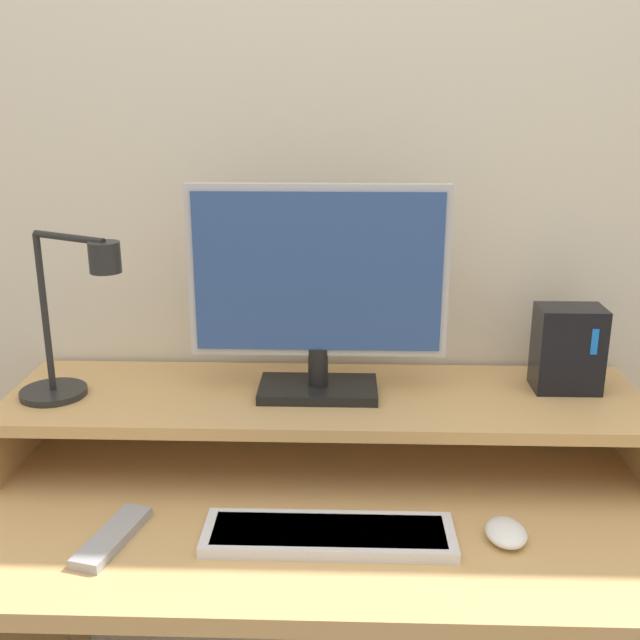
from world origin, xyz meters
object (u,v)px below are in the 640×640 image
router_dock (568,349)px  monitor (318,286)px  mouse (506,532)px  remote_control (113,537)px  keyboard (329,534)px  desk_lamp (71,328)px

router_dock → monitor: bearing=-175.3°
mouse → remote_control: size_ratio=0.48×
monitor → mouse: bearing=-41.0°
router_dock → mouse: (-0.16, -0.30, -0.20)m
keyboard → remote_control: 0.33m
router_dock → remote_control: bearing=-157.2°
monitor → mouse: 0.51m
remote_control → monitor: bearing=42.8°
monitor → remote_control: 0.53m
monitor → desk_lamp: size_ratio=1.50×
desk_lamp → keyboard: size_ratio=0.79×
router_dock → keyboard: router_dock is taller
keyboard → mouse: mouse is taller
monitor → remote_control: size_ratio=2.65×
desk_lamp → router_dock: desk_lamp is taller
desk_lamp → mouse: desk_lamp is taller
monitor → desk_lamp: bearing=-172.9°
desk_lamp → keyboard: desk_lamp is taller
monitor → keyboard: (0.03, -0.27, -0.32)m
monitor → keyboard: size_ratio=1.18×
remote_control → router_dock: bearing=22.8°
monitor → mouse: size_ratio=5.48×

